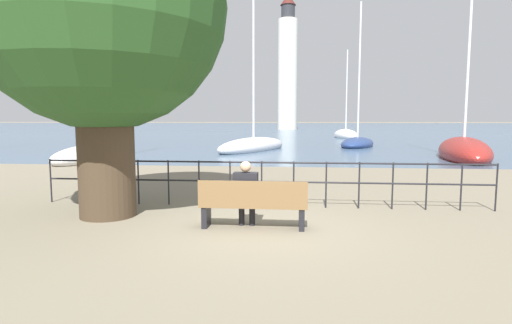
{
  "coord_description": "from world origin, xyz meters",
  "views": [
    {
      "loc": [
        0.74,
        -7.17,
        1.97
      ],
      "look_at": [
        0.0,
        0.5,
        1.17
      ],
      "focal_mm": 28.0,
      "sensor_mm": 36.0,
      "label": 1
    }
  ],
  "objects_px": {
    "sailboat_0": "(254,146)",
    "sailboat_4": "(346,135)",
    "shade_tree": "(101,6)",
    "seated_person_left": "(246,191)",
    "sailboat_1": "(95,155)",
    "sailboat_2": "(357,143)",
    "park_bench": "(253,205)",
    "harbor_lighthouse": "(288,68)",
    "sailboat_5": "(463,151)"
  },
  "relations": [
    {
      "from": "park_bench",
      "to": "sailboat_1",
      "type": "distance_m",
      "value": 14.7
    },
    {
      "from": "harbor_lighthouse",
      "to": "sailboat_4",
      "type": "bearing_deg",
      "value": -80.09
    },
    {
      "from": "shade_tree",
      "to": "seated_person_left",
      "type": "xyz_separation_m",
      "value": [
        2.95,
        -0.6,
        -3.53
      ]
    },
    {
      "from": "sailboat_0",
      "to": "harbor_lighthouse",
      "type": "relative_size",
      "value": 0.37
    },
    {
      "from": "sailboat_0",
      "to": "sailboat_2",
      "type": "relative_size",
      "value": 0.95
    },
    {
      "from": "sailboat_1",
      "to": "harbor_lighthouse",
      "type": "distance_m",
      "value": 70.23
    },
    {
      "from": "shade_tree",
      "to": "park_bench",
      "type": "relative_size",
      "value": 3.45
    },
    {
      "from": "sailboat_0",
      "to": "sailboat_2",
      "type": "xyz_separation_m",
      "value": [
        7.46,
        4.6,
        -0.01
      ]
    },
    {
      "from": "harbor_lighthouse",
      "to": "sailboat_5",
      "type": "bearing_deg",
      "value": -80.89
    },
    {
      "from": "sailboat_1",
      "to": "harbor_lighthouse",
      "type": "relative_size",
      "value": 0.38
    },
    {
      "from": "shade_tree",
      "to": "seated_person_left",
      "type": "relative_size",
      "value": 5.49
    },
    {
      "from": "park_bench",
      "to": "sailboat_1",
      "type": "xyz_separation_m",
      "value": [
        -9.05,
        11.58,
        -0.14
      ]
    },
    {
      "from": "seated_person_left",
      "to": "sailboat_2",
      "type": "bearing_deg",
      "value": 76.61
    },
    {
      "from": "seated_person_left",
      "to": "sailboat_1",
      "type": "relative_size",
      "value": 0.11
    },
    {
      "from": "seated_person_left",
      "to": "sailboat_1",
      "type": "distance_m",
      "value": 14.56
    },
    {
      "from": "park_bench",
      "to": "sailboat_4",
      "type": "bearing_deg",
      "value": 80.49
    },
    {
      "from": "sailboat_5",
      "to": "sailboat_0",
      "type": "bearing_deg",
      "value": 173.31
    },
    {
      "from": "seated_person_left",
      "to": "sailboat_0",
      "type": "height_order",
      "value": "sailboat_0"
    },
    {
      "from": "shade_tree",
      "to": "sailboat_1",
      "type": "distance_m",
      "value": 13.02
    },
    {
      "from": "sailboat_1",
      "to": "sailboat_4",
      "type": "xyz_separation_m",
      "value": [
        15.46,
        26.65,
        0.03
      ]
    },
    {
      "from": "sailboat_0",
      "to": "sailboat_4",
      "type": "xyz_separation_m",
      "value": [
        8.37,
        19.08,
        0.05
      ]
    },
    {
      "from": "shade_tree",
      "to": "sailboat_5",
      "type": "xyz_separation_m",
      "value": [
        12.66,
        14.03,
        -3.84
      ]
    },
    {
      "from": "shade_tree",
      "to": "park_bench",
      "type": "bearing_deg",
      "value": -12.43
    },
    {
      "from": "sailboat_1",
      "to": "sailboat_5",
      "type": "relative_size",
      "value": 0.82
    },
    {
      "from": "park_bench",
      "to": "harbor_lighthouse",
      "type": "xyz_separation_m",
      "value": [
        -0.92,
        80.13,
        12.77
      ]
    },
    {
      "from": "sailboat_5",
      "to": "park_bench",
      "type": "bearing_deg",
      "value": -108.73
    },
    {
      "from": "shade_tree",
      "to": "harbor_lighthouse",
      "type": "relative_size",
      "value": 0.24
    },
    {
      "from": "sailboat_2",
      "to": "sailboat_5",
      "type": "bearing_deg",
      "value": -47.69
    },
    {
      "from": "sailboat_2",
      "to": "park_bench",
      "type": "bearing_deg",
      "value": -85.02
    },
    {
      "from": "park_bench",
      "to": "sailboat_4",
      "type": "distance_m",
      "value": 38.76
    },
    {
      "from": "sailboat_2",
      "to": "seated_person_left",
      "type": "bearing_deg",
      "value": -85.38
    },
    {
      "from": "shade_tree",
      "to": "sailboat_0",
      "type": "height_order",
      "value": "sailboat_0"
    },
    {
      "from": "sailboat_0",
      "to": "sailboat_5",
      "type": "height_order",
      "value": "sailboat_5"
    },
    {
      "from": "sailboat_0",
      "to": "sailboat_1",
      "type": "relative_size",
      "value": 0.96
    },
    {
      "from": "sailboat_0",
      "to": "sailboat_4",
      "type": "bearing_deg",
      "value": 87.49
    },
    {
      "from": "sailboat_4",
      "to": "shade_tree",
      "type": "bearing_deg",
      "value": -112.67
    },
    {
      "from": "shade_tree",
      "to": "sailboat_4",
      "type": "height_order",
      "value": "sailboat_4"
    },
    {
      "from": "sailboat_0",
      "to": "park_bench",
      "type": "bearing_deg",
      "value": -62.96
    },
    {
      "from": "sailboat_2",
      "to": "sailboat_5",
      "type": "xyz_separation_m",
      "value": [
        4.08,
        -9.03,
        0.09
      ]
    },
    {
      "from": "seated_person_left",
      "to": "sailboat_2",
      "type": "height_order",
      "value": "sailboat_2"
    },
    {
      "from": "park_bench",
      "to": "sailboat_4",
      "type": "height_order",
      "value": "sailboat_4"
    },
    {
      "from": "seated_person_left",
      "to": "sailboat_5",
      "type": "height_order",
      "value": "sailboat_5"
    },
    {
      "from": "sailboat_0",
      "to": "sailboat_4",
      "type": "height_order",
      "value": "sailboat_0"
    },
    {
      "from": "sailboat_2",
      "to": "sailboat_4",
      "type": "relative_size",
      "value": 1.08
    },
    {
      "from": "park_bench",
      "to": "sailboat_2",
      "type": "distance_m",
      "value": 24.37
    },
    {
      "from": "seated_person_left",
      "to": "harbor_lighthouse",
      "type": "height_order",
      "value": "harbor_lighthouse"
    },
    {
      "from": "seated_person_left",
      "to": "sailboat_5",
      "type": "xyz_separation_m",
      "value": [
        9.71,
        14.64,
        -0.31
      ]
    },
    {
      "from": "sailboat_1",
      "to": "harbor_lighthouse",
      "type": "height_order",
      "value": "harbor_lighthouse"
    },
    {
      "from": "park_bench",
      "to": "seated_person_left",
      "type": "distance_m",
      "value": 0.29
    },
    {
      "from": "sailboat_4",
      "to": "sailboat_5",
      "type": "height_order",
      "value": "sailboat_5"
    }
  ]
}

